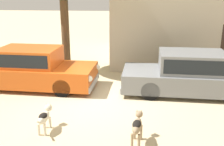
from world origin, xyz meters
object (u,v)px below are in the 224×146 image
(parked_sedan_nearest, at_px, (31,68))
(stray_dog_tan, at_px, (137,125))
(parked_sedan_second, at_px, (192,73))
(stray_dog_spotted, at_px, (45,116))

(parked_sedan_nearest, xyz_separation_m, stray_dog_tan, (3.81, -3.46, -0.25))
(parked_sedan_second, height_order, stray_dog_spotted, parked_sedan_second)
(parked_sedan_second, height_order, stray_dog_tan, parked_sedan_second)
(parked_sedan_nearest, bearing_deg, stray_dog_spotted, -61.40)
(parked_sedan_nearest, bearing_deg, stray_dog_tan, -40.02)
(parked_sedan_second, relative_size, stray_dog_spotted, 5.13)
(parked_sedan_second, distance_m, stray_dog_tan, 3.83)
(stray_dog_spotted, bearing_deg, parked_sedan_second, -53.15)
(parked_sedan_nearest, distance_m, stray_dog_spotted, 3.45)
(stray_dog_tan, bearing_deg, stray_dog_spotted, 87.52)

